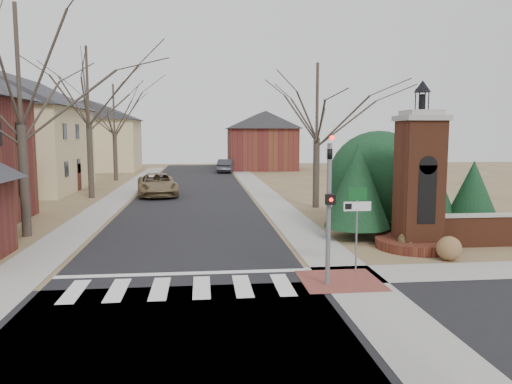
{
  "coord_description": "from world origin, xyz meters",
  "views": [
    {
      "loc": [
        0.66,
        -13.4,
        4.49
      ],
      "look_at": [
        2.76,
        6.0,
        2.17
      ],
      "focal_mm": 35.0,
      "sensor_mm": 36.0,
      "label": 1
    }
  ],
  "objects": [
    {
      "name": "ground",
      "position": [
        0.0,
        0.0,
        0.0
      ],
      "size": [
        120.0,
        120.0,
        0.0
      ],
      "primitive_type": "plane",
      "color": "brown",
      "rests_on": "ground"
    },
    {
      "name": "main_street",
      "position": [
        0.0,
        22.0,
        0.01
      ],
      "size": [
        8.0,
        70.0,
        0.01
      ],
      "primitive_type": "cube",
      "color": "black",
      "rests_on": "ground"
    },
    {
      "name": "cross_street",
      "position": [
        0.0,
        -3.0,
        0.01
      ],
      "size": [
        120.0,
        8.0,
        0.01
      ],
      "primitive_type": "cube",
      "color": "black",
      "rests_on": "ground"
    },
    {
      "name": "crosswalk_zone",
      "position": [
        0.0,
        0.8,
        0.01
      ],
      "size": [
        8.0,
        2.2,
        0.02
      ],
      "primitive_type": "cube",
      "color": "silver",
      "rests_on": "ground"
    },
    {
      "name": "stop_bar",
      "position": [
        0.0,
        2.3,
        0.01
      ],
      "size": [
        8.0,
        0.35,
        0.02
      ],
      "primitive_type": "cube",
      "color": "silver",
      "rests_on": "ground"
    },
    {
      "name": "sidewalk_right_main",
      "position": [
        5.2,
        22.0,
        0.01
      ],
      "size": [
        2.0,
        60.0,
        0.02
      ],
      "primitive_type": "cube",
      "color": "gray",
      "rests_on": "ground"
    },
    {
      "name": "sidewalk_left",
      "position": [
        -5.2,
        22.0,
        0.01
      ],
      "size": [
        2.0,
        60.0,
        0.02
      ],
      "primitive_type": "cube",
      "color": "gray",
      "rests_on": "ground"
    },
    {
      "name": "curb_apron",
      "position": [
        4.8,
        1.0,
        0.01
      ],
      "size": [
        2.4,
        2.4,
        0.02
      ],
      "primitive_type": "cube",
      "color": "brown",
      "rests_on": "ground"
    },
    {
      "name": "traffic_signal_pole",
      "position": [
        4.3,
        0.57,
        2.59
      ],
      "size": [
        0.28,
        0.41,
        4.5
      ],
      "color": "slate",
      "rests_on": "ground"
    },
    {
      "name": "sign_post",
      "position": [
        5.59,
        1.99,
        1.95
      ],
      "size": [
        0.9,
        0.07,
        2.75
      ],
      "color": "slate",
      "rests_on": "ground"
    },
    {
      "name": "brick_gate_monument",
      "position": [
        9.0,
        4.99,
        2.17
      ],
      "size": [
        3.2,
        3.2,
        6.47
      ],
      "color": "brown",
      "rests_on": "ground"
    },
    {
      "name": "house_stucco_left",
      "position": [
        -13.5,
        27.0,
        4.59
      ],
      "size": [
        9.8,
        12.8,
        9.28
      ],
      "color": "beige",
      "rests_on": "ground"
    },
    {
      "name": "house_distant_left",
      "position": [
        -12.01,
        48.0,
        4.25
      ],
      "size": [
        10.8,
        8.8,
        8.53
      ],
      "color": "beige",
      "rests_on": "ground"
    },
    {
      "name": "house_distant_right",
      "position": [
        7.99,
        47.99,
        3.65
      ],
      "size": [
        8.8,
        8.8,
        7.3
      ],
      "color": "brown",
      "rests_on": "ground"
    },
    {
      "name": "evergreen_near",
      "position": [
        7.2,
        7.0,
        2.3
      ],
      "size": [
        2.8,
        2.8,
        4.1
      ],
      "color": "#473D33",
      "rests_on": "ground"
    },
    {
      "name": "evergreen_mid",
      "position": [
        10.5,
        8.2,
        2.6
      ],
      "size": [
        3.4,
        3.4,
        4.7
      ],
      "color": "#473D33",
      "rests_on": "ground"
    },
    {
      "name": "evergreen_far",
      "position": [
        12.5,
        7.2,
        1.9
      ],
      "size": [
        2.4,
        2.4,
        3.3
      ],
      "color": "#473D33",
      "rests_on": "ground"
    },
    {
      "name": "evergreen_mass",
      "position": [
        9.0,
        9.5,
        2.4
      ],
      "size": [
        4.8,
        4.8,
        4.8
      ],
      "primitive_type": "sphere",
      "color": "black",
      "rests_on": "ground"
    },
    {
      "name": "bare_tree_0",
      "position": [
        -7.0,
        9.0,
        7.7
      ],
      "size": [
        8.05,
        8.05,
        11.15
      ],
      "color": "#473D33",
      "rests_on": "ground"
    },
    {
      "name": "bare_tree_1",
      "position": [
        -7.0,
        22.0,
        8.03
      ],
      "size": [
        8.4,
        8.4,
        11.64
      ],
      "color": "#473D33",
      "rests_on": "ground"
    },
    {
      "name": "bare_tree_2",
      "position": [
        -7.5,
        35.0,
        7.03
      ],
      "size": [
        7.35,
        7.35,
        10.19
      ],
      "color": "#473D33",
      "rests_on": "ground"
    },
    {
      "name": "bare_tree_3",
      "position": [
        7.5,
        16.0,
        6.69
      ],
      "size": [
        7.0,
        7.0,
        9.7
      ],
      "color": "#473D33",
      "rests_on": "ground"
    },
    {
      "name": "pickup_truck",
      "position": [
        -2.55,
        22.69,
        0.81
      ],
      "size": [
        3.47,
        6.13,
        1.62
      ],
      "primitive_type": "imported",
      "rotation": [
        0.0,
        0.0,
        0.14
      ],
      "color": "olive",
      "rests_on": "ground"
    },
    {
      "name": "distant_car",
      "position": [
        3.4,
        43.44,
        0.77
      ],
      "size": [
        2.36,
        4.86,
        1.53
      ],
      "primitive_type": "imported",
      "rotation": [
        0.0,
        0.0,
        2.98
      ],
      "color": "#36373E",
      "rests_on": "ground"
    },
    {
      "name": "dry_shrub_left",
      "position": [
        8.44,
        4.6,
        0.36
      ],
      "size": [
        0.72,
        0.72,
        0.72
      ],
      "primitive_type": "sphere",
      "color": "brown",
      "rests_on": "ground"
    },
    {
      "name": "dry_shrub_right",
      "position": [
        9.3,
        3.0,
        0.44
      ],
      "size": [
        0.87,
        0.87,
        0.87
      ],
      "primitive_type": "sphere",
      "color": "brown",
      "rests_on": "ground"
    }
  ]
}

